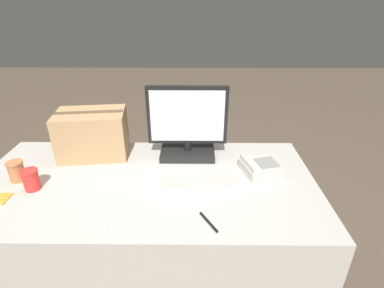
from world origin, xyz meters
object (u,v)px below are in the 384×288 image
cardboard_box (93,134)px  pen_marker (209,222)px  keyboard (197,181)px  desk_phone (260,167)px  paper_cup_left (17,171)px  paper_cup_right (31,180)px  monitor (187,128)px  spoon (114,212)px

cardboard_box → pen_marker: (0.67, -0.61, -0.13)m
keyboard → desk_phone: 0.36m
pen_marker → cardboard_box: bearing=17.9°
paper_cup_left → pen_marker: size_ratio=0.87×
paper_cup_left → paper_cup_right: same height
desk_phone → cardboard_box: size_ratio=0.55×
monitor → paper_cup_left: size_ratio=4.30×
keyboard → paper_cup_right: size_ratio=4.07×
monitor → keyboard: (0.06, -0.30, -0.17)m
monitor → paper_cup_right: bearing=-154.6°
keyboard → spoon: (-0.38, -0.24, -0.01)m
desk_phone → paper_cup_right: (-1.18, -0.17, 0.02)m
desk_phone → pen_marker: (-0.30, -0.41, -0.03)m
paper_cup_right → pen_marker: (0.88, -0.24, -0.05)m
paper_cup_left → paper_cup_right: bearing=-34.8°
desk_phone → pen_marker: desk_phone is taller
desk_phone → paper_cup_right: 1.19m
paper_cup_right → cardboard_box: 0.43m
monitor → desk_phone: monitor is taller
spoon → cardboard_box: 0.62m
pen_marker → monitor: bearing=-20.0°
monitor → paper_cup_left: monitor is taller
paper_cup_right → spoon: 0.49m
spoon → pen_marker: pen_marker is taller
desk_phone → pen_marker: size_ratio=1.87×
desk_phone → paper_cup_right: paper_cup_right is taller
pen_marker → paper_cup_right: bearing=44.8°
cardboard_box → pen_marker: size_ratio=3.39×
keyboard → pen_marker: size_ratio=3.56×
spoon → pen_marker: 0.43m
desk_phone → cardboard_box: cardboard_box is taller
desk_phone → paper_cup_right: bearing=172.4°
monitor → pen_marker: 0.64m
paper_cup_right → spoon: paper_cup_right is taller
cardboard_box → pen_marker: 0.92m
paper_cup_right → spoon: size_ratio=0.66×
keyboard → paper_cup_right: paper_cup_right is taller
monitor → keyboard: 0.35m
paper_cup_left → cardboard_box: (0.32, 0.29, 0.08)m
spoon → paper_cup_right: bearing=71.0°
cardboard_box → monitor: bearing=-0.1°
keyboard → desk_phone: bearing=11.9°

